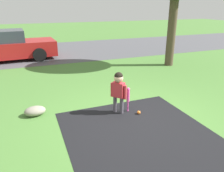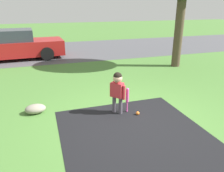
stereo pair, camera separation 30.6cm
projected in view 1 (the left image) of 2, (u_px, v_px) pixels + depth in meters
The scene contains 7 objects.
ground_plane at pixel (137, 121), 4.80m from camera, with size 60.00×60.00×0.00m, color #477533.
street_strip at pixel (65, 50), 12.30m from camera, with size 40.00×6.00×0.01m.
child at pixel (118, 87), 4.96m from camera, with size 0.29×0.33×1.00m.
baseball_bat at pixel (128, 96), 5.10m from camera, with size 0.07×0.07×0.61m.
sports_ball at pixel (139, 112), 5.09m from camera, with size 0.08×0.08×0.08m.
parked_car at pixel (4, 47), 9.90m from camera, with size 4.42×2.06×1.35m.
edging_rock at pixel (35, 111), 5.01m from camera, with size 0.47×0.33×0.22m.
Camera 1 is at (-2.07, -3.74, 2.39)m, focal length 35.00 mm.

